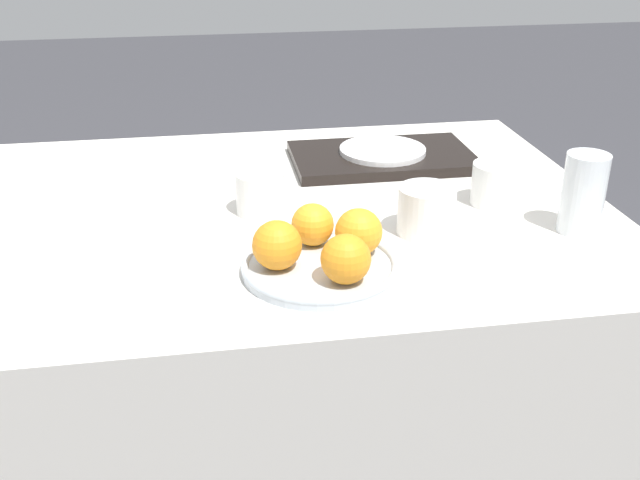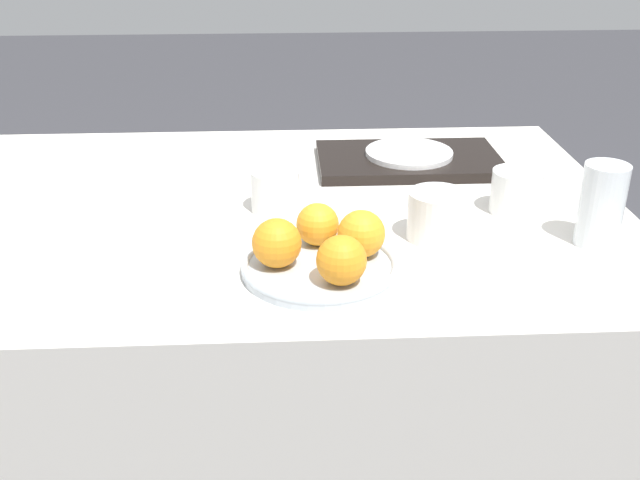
{
  "view_description": "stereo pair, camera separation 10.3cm",
  "coord_description": "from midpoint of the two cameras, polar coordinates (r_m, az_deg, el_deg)",
  "views": [
    {
      "loc": [
        -0.04,
        -1.17,
        1.27
      ],
      "look_at": [
        0.12,
        -0.25,
        0.83
      ],
      "focal_mm": 42.0,
      "sensor_mm": 36.0,
      "label": 1
    },
    {
      "loc": [
        0.07,
        -1.18,
        1.27
      ],
      "look_at": [
        0.12,
        -0.25,
        0.83
      ],
      "focal_mm": 42.0,
      "sensor_mm": 36.0,
      "label": 2
    }
  ],
  "objects": [
    {
      "name": "serving_tray",
      "position": [
        1.47,
        8.79,
        5.98
      ],
      "size": [
        0.35,
        0.21,
        0.02
      ],
      "color": "black",
      "rests_on": "table"
    },
    {
      "name": "orange_3",
      "position": [
        1.09,
        2.51,
        1.14
      ],
      "size": [
        0.06,
        0.06,
        0.06
      ],
      "color": "orange",
      "rests_on": "fruit_platter"
    },
    {
      "name": "cup_3",
      "position": [
        1.29,
        16.97,
        3.48
      ],
      "size": [
        0.08,
        0.08,
        0.07
      ],
      "color": "white",
      "rests_on": "table"
    },
    {
      "name": "napkin",
      "position": [
        1.56,
        -14.28,
        6.35
      ],
      "size": [
        0.12,
        0.13,
        0.01
      ],
      "color": "white",
      "rests_on": "table"
    },
    {
      "name": "cup_1",
      "position": [
        1.24,
        -1.05,
        3.73
      ],
      "size": [
        0.08,
        0.08,
        0.07
      ],
      "color": "white",
      "rests_on": "table"
    },
    {
      "name": "table",
      "position": [
        1.47,
        -3.11,
        -11.51
      ],
      "size": [
        1.29,
        0.85,
        0.78
      ],
      "color": "silver",
      "rests_on": "ground_plane"
    },
    {
      "name": "orange_1",
      "position": [
        1.06,
        5.95,
        0.41
      ],
      "size": [
        0.07,
        0.07,
        0.07
      ],
      "color": "orange",
      "rests_on": "fruit_platter"
    },
    {
      "name": "side_plate",
      "position": [
        1.47,
        8.83,
        6.53
      ],
      "size": [
        0.17,
        0.17,
        0.01
      ],
      "color": "white",
      "rests_on": "serving_tray"
    },
    {
      "name": "water_glass",
      "position": [
        1.2,
        23.0,
        2.41
      ],
      "size": [
        0.07,
        0.07,
        0.13
      ],
      "color": "silver",
      "rests_on": "table"
    },
    {
      "name": "cup_0",
      "position": [
        1.16,
        11.42,
        1.79
      ],
      "size": [
        0.09,
        0.09,
        0.08
      ],
      "color": "white",
      "rests_on": "table"
    },
    {
      "name": "orange_2",
      "position": [
        0.99,
        4.64,
        -1.62
      ],
      "size": [
        0.07,
        0.07,
        0.07
      ],
      "color": "orange",
      "rests_on": "fruit_platter"
    },
    {
      "name": "fruit_platter",
      "position": [
        1.05,
        2.81,
        -2.09
      ],
      "size": [
        0.22,
        0.22,
        0.02
      ],
      "color": "#B2BCC6",
      "rests_on": "table"
    },
    {
      "name": "orange_0",
      "position": [
        1.03,
        -0.46,
        -0.3
      ],
      "size": [
        0.07,
        0.07,
        0.07
      ],
      "color": "orange",
      "rests_on": "fruit_platter"
    }
  ]
}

